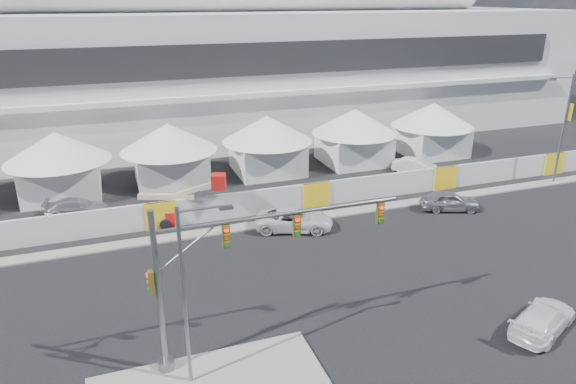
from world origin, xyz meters
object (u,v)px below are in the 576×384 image
object	(u,v)px
lot_car_c	(77,207)
traffic_mast	(215,274)
pickup_near	(543,318)
streetlight_median	(189,286)
sedan_silver	(450,201)
streetlight_curb	(563,122)
boom_lift	(160,209)
lot_car_a	(415,166)
pickup_curb	(294,220)

from	to	relation	value
lot_car_c	traffic_mast	bearing A→B (deg)	-151.15
pickup_near	streetlight_median	distance (m)	17.59
sedan_silver	traffic_mast	size ratio (longest dim) A/B	0.39
traffic_mast	streetlight_median	xyz separation A→B (m)	(-1.28, -1.15, 0.34)
streetlight_curb	sedan_silver	bearing A→B (deg)	-170.13
sedan_silver	boom_lift	world-z (taller)	boom_lift
streetlight_curb	lot_car_c	bearing A→B (deg)	170.85
traffic_mast	sedan_silver	bearing A→B (deg)	28.63
pickup_near	lot_car_a	xyz separation A→B (m)	(7.49, 23.26, -0.02)
traffic_mast	boom_lift	xyz separation A→B (m)	(-0.75, 16.50, -3.44)
pickup_curb	traffic_mast	world-z (taller)	traffic_mast
sedan_silver	streetlight_curb	xyz separation A→B (m)	(12.43, 2.16, 4.81)
pickup_curb	streetlight_median	bearing A→B (deg)	164.73
streetlight_curb	boom_lift	xyz separation A→B (m)	(-33.95, 3.00, -4.54)
pickup_curb	traffic_mast	bearing A→B (deg)	166.20
pickup_curb	pickup_near	xyz separation A→B (m)	(7.57, -15.30, -0.06)
streetlight_curb	pickup_curb	bearing A→B (deg)	-176.68
sedan_silver	pickup_near	size ratio (longest dim) A/B	0.92
pickup_near	streetlight_curb	bearing A→B (deg)	-71.22
sedan_silver	streetlight_median	bearing A→B (deg)	139.26
lot_car_a	streetlight_median	world-z (taller)	streetlight_median
sedan_silver	streetlight_median	world-z (taller)	streetlight_median
streetlight_median	streetlight_curb	bearing A→B (deg)	23.02
pickup_near	lot_car_c	distance (m)	32.16
streetlight_curb	boom_lift	bearing A→B (deg)	174.95
streetlight_median	boom_lift	distance (m)	18.06
lot_car_c	boom_lift	distance (m)	6.79
pickup_curb	lot_car_c	xyz separation A→B (m)	(-14.73, 7.87, -0.10)
traffic_mast	boom_lift	bearing A→B (deg)	92.59
pickup_curb	boom_lift	world-z (taller)	boom_lift
boom_lift	streetlight_median	bearing A→B (deg)	-71.61
streetlight_median	pickup_curb	bearing A→B (deg)	54.55
sedan_silver	lot_car_a	world-z (taller)	sedan_silver
lot_car_a	streetlight_median	size ratio (longest dim) A/B	0.51
pickup_near	lot_car_a	distance (m)	24.44
sedan_silver	pickup_near	world-z (taller)	sedan_silver
pickup_curb	streetlight_curb	world-z (taller)	streetlight_curb
pickup_curb	boom_lift	xyz separation A→B (m)	(-8.86, 4.46, 0.27)
pickup_near	streetlight_median	size ratio (longest dim) A/B	0.60
pickup_curb	lot_car_a	distance (m)	17.04
pickup_near	streetlight_curb	xyz separation A→B (m)	(17.51, 16.76, 4.87)
lot_car_a	streetlight_curb	distance (m)	12.91
sedan_silver	streetlight_curb	world-z (taller)	streetlight_curb
pickup_curb	boom_lift	size ratio (longest dim) A/B	0.70
sedan_silver	boom_lift	bearing A→B (deg)	96.24
lot_car_a	streetlight_median	distance (m)	32.60
pickup_near	lot_car_c	world-z (taller)	pickup_near
pickup_near	lot_car_c	size ratio (longest dim) A/B	1.05
lot_car_c	streetlight_curb	distance (m)	40.62
pickup_curb	boom_lift	distance (m)	9.92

